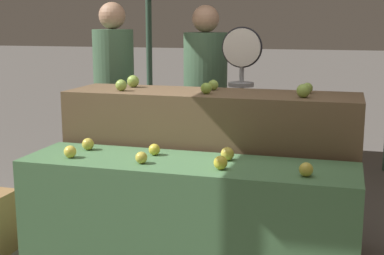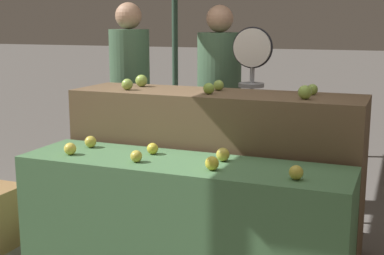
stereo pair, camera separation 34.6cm
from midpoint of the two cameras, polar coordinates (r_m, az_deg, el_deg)
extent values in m
cylinder|color=#33513D|center=(6.42, -6.15, 8.20)|extent=(0.07, 0.07, 2.53)
cube|color=#4C7A4C|center=(3.32, -3.59, -10.09)|extent=(2.03, 0.55, 0.76)
cube|color=brown|center=(3.81, -0.59, -4.53)|extent=(2.03, 0.55, 1.11)
sphere|color=yellow|center=(3.41, -15.74, -2.53)|extent=(0.08, 0.08, 0.08)
sphere|color=gold|center=(3.19, -8.55, -3.23)|extent=(0.07, 0.07, 0.07)
sphere|color=gold|center=(3.02, -0.21, -3.82)|extent=(0.08, 0.08, 0.08)
sphere|color=gold|center=(2.92, 8.78, -4.49)|extent=(0.08, 0.08, 0.08)
sphere|color=gold|center=(3.59, -13.78, -1.75)|extent=(0.08, 0.08, 0.08)
sphere|color=gold|center=(3.37, -6.99, -2.38)|extent=(0.07, 0.07, 0.07)
sphere|color=gold|center=(3.22, 0.73, -2.86)|extent=(0.08, 0.08, 0.08)
sphere|color=#8EB247|center=(3.81, -10.17, 4.45)|extent=(0.08, 0.08, 0.08)
sphere|color=#84AD3D|center=(3.59, -1.24, 4.18)|extent=(0.08, 0.08, 0.08)
sphere|color=#8EB247|center=(3.45, 9.01, 3.87)|extent=(0.09, 0.09, 0.09)
sphere|color=#8EB247|center=(4.01, -8.79, 4.88)|extent=(0.09, 0.09, 0.09)
sphere|color=#8EB247|center=(3.79, -0.33, 4.54)|extent=(0.07, 0.07, 0.07)
sphere|color=#8EB247|center=(3.67, 9.59, 4.15)|extent=(0.07, 0.07, 0.07)
cylinder|color=#99999E|center=(4.27, 2.91, -0.67)|extent=(0.04, 0.04, 1.42)
cylinder|color=black|center=(4.18, 2.99, 8.53)|extent=(0.32, 0.01, 0.32)
cylinder|color=silver|center=(4.16, 2.94, 8.52)|extent=(0.29, 0.02, 0.29)
cylinder|color=#99999E|center=(4.18, 2.91, 5.55)|extent=(0.01, 0.01, 0.14)
cylinder|color=#99999E|center=(4.18, 2.90, 4.60)|extent=(0.20, 0.20, 0.03)
cube|color=#2D2D38|center=(4.70, -0.71, -3.42)|extent=(0.30, 0.21, 0.80)
cylinder|color=#476B4C|center=(4.57, -0.73, 5.72)|extent=(0.42, 0.42, 0.70)
sphere|color=tan|center=(4.55, -0.75, 11.53)|extent=(0.23, 0.23, 0.23)
cube|color=#2D2D38|center=(4.89, -10.13, -2.97)|extent=(0.27, 0.17, 0.82)
cylinder|color=#476B4C|center=(4.76, -10.44, 5.98)|extent=(0.36, 0.36, 0.71)
sphere|color=tan|center=(4.74, -10.64, 11.64)|extent=(0.23, 0.23, 0.23)
camera|label=1|loc=(0.17, -92.86, -0.56)|focal=50.00mm
camera|label=2|loc=(0.17, 87.14, 0.56)|focal=50.00mm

